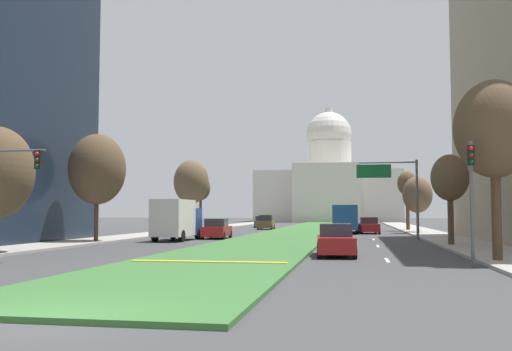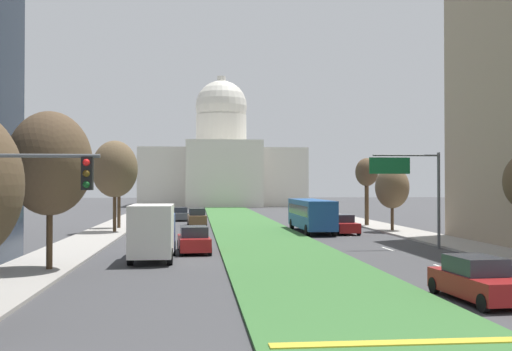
{
  "view_description": "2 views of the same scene",
  "coord_description": "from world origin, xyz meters",
  "px_view_note": "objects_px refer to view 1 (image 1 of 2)",
  "views": [
    {
      "loc": [
        6.12,
        -10.45,
        2.25
      ],
      "look_at": [
        -2.95,
        40.9,
        5.64
      ],
      "focal_mm": 39.42,
      "sensor_mm": 36.0,
      "label": 1
    },
    {
      "loc": [
        -5.24,
        -2.95,
        4.32
      ],
      "look_at": [
        0.15,
        51.88,
        5.16
      ],
      "focal_mm": 42.56,
      "sensor_mm": 36.0,
      "label": 2
    }
  ],
  "objects_px": {
    "street_tree_right_mid": "(450,179)",
    "sedan_very_far": "(262,222)",
    "capitol_building": "(329,187)",
    "street_tree_right_near": "(494,130)",
    "sedan_distant": "(369,226)",
    "sedan_far_horizon": "(266,223)",
    "box_truck_delivery": "(177,219)",
    "street_tree_right_distant": "(407,185)",
    "street_tree_left_far": "(191,182)",
    "sedan_lead_stopped": "(336,241)",
    "street_tree_left_mid": "(97,169)",
    "overhead_guide_sign": "(395,183)",
    "street_tree_right_far": "(417,195)",
    "traffic_light_near_right": "(471,186)",
    "city_bus": "(346,216)",
    "street_tree_left_distant": "(201,189)",
    "sedan_midblock": "(217,229)"
  },
  "relations": [
    {
      "from": "sedan_lead_stopped",
      "to": "capitol_building",
      "type": "bearing_deg",
      "value": 92.75
    },
    {
      "from": "capitol_building",
      "to": "sedan_very_far",
      "type": "bearing_deg",
      "value": -97.49
    },
    {
      "from": "street_tree_right_near",
      "to": "sedan_lead_stopped",
      "type": "xyz_separation_m",
      "value": [
        -7.13,
        2.84,
        -5.11
      ]
    },
    {
      "from": "street_tree_left_far",
      "to": "city_bus",
      "type": "bearing_deg",
      "value": -2.04
    },
    {
      "from": "sedan_very_far",
      "to": "street_tree_left_far",
      "type": "bearing_deg",
      "value": -106.1
    },
    {
      "from": "street_tree_right_near",
      "to": "sedan_distant",
      "type": "bearing_deg",
      "value": 98.06
    },
    {
      "from": "street_tree_right_mid",
      "to": "street_tree_right_distant",
      "type": "xyz_separation_m",
      "value": [
        0.03,
        30.5,
        1.05
      ]
    },
    {
      "from": "street_tree_right_far",
      "to": "traffic_light_near_right",
      "type": "bearing_deg",
      "value": -92.7
    },
    {
      "from": "capitol_building",
      "to": "city_bus",
      "type": "bearing_deg",
      "value": -86.03
    },
    {
      "from": "sedan_very_far",
      "to": "sedan_lead_stopped",
      "type": "bearing_deg",
      "value": -76.56
    },
    {
      "from": "street_tree_left_mid",
      "to": "sedan_distant",
      "type": "xyz_separation_m",
      "value": [
        19.99,
        21.37,
        -4.57
      ]
    },
    {
      "from": "box_truck_delivery",
      "to": "street_tree_right_far",
      "type": "bearing_deg",
      "value": 43.3
    },
    {
      "from": "street_tree_left_distant",
      "to": "street_tree_right_far",
      "type": "bearing_deg",
      "value": -12.47
    },
    {
      "from": "traffic_light_near_right",
      "to": "street_tree_right_near",
      "type": "distance_m",
      "value": 3.41
    },
    {
      "from": "street_tree_left_mid",
      "to": "overhead_guide_sign",
      "type": "bearing_deg",
      "value": 21.75
    },
    {
      "from": "capitol_building",
      "to": "sedan_distant",
      "type": "relative_size",
      "value": 6.9
    },
    {
      "from": "street_tree_right_near",
      "to": "street_tree_right_far",
      "type": "distance_m",
      "value": 35.43
    },
    {
      "from": "street_tree_right_far",
      "to": "overhead_guide_sign",
      "type": "bearing_deg",
      "value": -102.76
    },
    {
      "from": "box_truck_delivery",
      "to": "city_bus",
      "type": "distance_m",
      "value": 23.19
    },
    {
      "from": "street_tree_left_far",
      "to": "box_truck_delivery",
      "type": "relative_size",
      "value": 1.29
    },
    {
      "from": "street_tree_right_distant",
      "to": "sedan_lead_stopped",
      "type": "height_order",
      "value": "street_tree_right_distant"
    },
    {
      "from": "street_tree_right_mid",
      "to": "street_tree_left_mid",
      "type": "bearing_deg",
      "value": 179.38
    },
    {
      "from": "overhead_guide_sign",
      "to": "street_tree_right_mid",
      "type": "distance_m",
      "value": 9.42
    },
    {
      "from": "capitol_building",
      "to": "sedan_lead_stopped",
      "type": "bearing_deg",
      "value": -87.25
    },
    {
      "from": "sedan_distant",
      "to": "street_tree_right_distant",
      "type": "bearing_deg",
      "value": 61.86
    },
    {
      "from": "traffic_light_near_right",
      "to": "sedan_far_horizon",
      "type": "distance_m",
      "value": 49.86
    },
    {
      "from": "overhead_guide_sign",
      "to": "street_tree_right_far",
      "type": "height_order",
      "value": "overhead_guide_sign"
    },
    {
      "from": "street_tree_right_far",
      "to": "street_tree_right_distant",
      "type": "distance_m",
      "value": 7.14
    },
    {
      "from": "street_tree_left_mid",
      "to": "sedan_lead_stopped",
      "type": "distance_m",
      "value": 20.42
    },
    {
      "from": "traffic_light_near_right",
      "to": "street_tree_left_distant",
      "type": "distance_m",
      "value": 48.88
    },
    {
      "from": "street_tree_right_mid",
      "to": "sedan_very_far",
      "type": "distance_m",
      "value": 46.93
    },
    {
      "from": "sedan_far_horizon",
      "to": "box_truck_delivery",
      "type": "height_order",
      "value": "box_truck_delivery"
    },
    {
      "from": "street_tree_right_far",
      "to": "sedan_far_horizon",
      "type": "bearing_deg",
      "value": 150.76
    },
    {
      "from": "street_tree_right_far",
      "to": "sedan_distant",
      "type": "distance_m",
      "value": 6.37
    },
    {
      "from": "street_tree_right_near",
      "to": "sedan_distant",
      "type": "distance_m",
      "value": 34.22
    },
    {
      "from": "street_tree_left_distant",
      "to": "box_truck_delivery",
      "type": "distance_m",
      "value": 25.52
    },
    {
      "from": "city_bus",
      "to": "street_tree_right_distant",
      "type": "bearing_deg",
      "value": 43.87
    },
    {
      "from": "capitol_building",
      "to": "sedan_distant",
      "type": "distance_m",
      "value": 76.47
    },
    {
      "from": "capitol_building",
      "to": "street_tree_right_near",
      "type": "height_order",
      "value": "capitol_building"
    },
    {
      "from": "street_tree_right_near",
      "to": "street_tree_right_distant",
      "type": "xyz_separation_m",
      "value": [
        -0.0,
        42.38,
        -0.43
      ]
    },
    {
      "from": "street_tree_right_far",
      "to": "sedan_distant",
      "type": "height_order",
      "value": "street_tree_right_far"
    },
    {
      "from": "box_truck_delivery",
      "to": "street_tree_right_distant",
      "type": "bearing_deg",
      "value": 52.66
    },
    {
      "from": "street_tree_right_mid",
      "to": "street_tree_left_distant",
      "type": "height_order",
      "value": "street_tree_left_distant"
    },
    {
      "from": "sedan_distant",
      "to": "sedan_far_horizon",
      "type": "height_order",
      "value": "sedan_far_horizon"
    },
    {
      "from": "street_tree_left_distant",
      "to": "sedan_far_horizon",
      "type": "bearing_deg",
      "value": 30.15
    },
    {
      "from": "street_tree_right_near",
      "to": "city_bus",
      "type": "bearing_deg",
      "value": 101.35
    },
    {
      "from": "street_tree_left_far",
      "to": "sedan_far_horizon",
      "type": "distance_m",
      "value": 12.72
    },
    {
      "from": "street_tree_left_far",
      "to": "sedan_very_far",
      "type": "height_order",
      "value": "street_tree_left_far"
    },
    {
      "from": "traffic_light_near_right",
      "to": "street_tree_right_distant",
      "type": "distance_m",
      "value": 44.21
    },
    {
      "from": "sedan_midblock",
      "to": "street_tree_left_far",
      "type": "bearing_deg",
      "value": 113.69
    }
  ]
}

